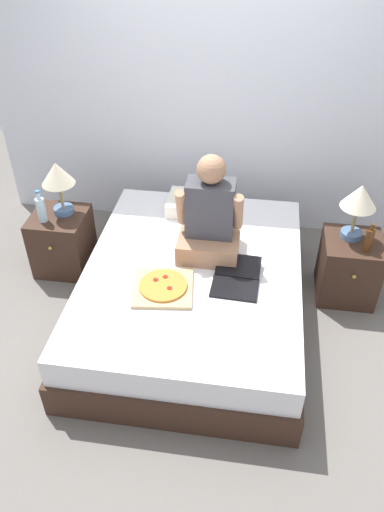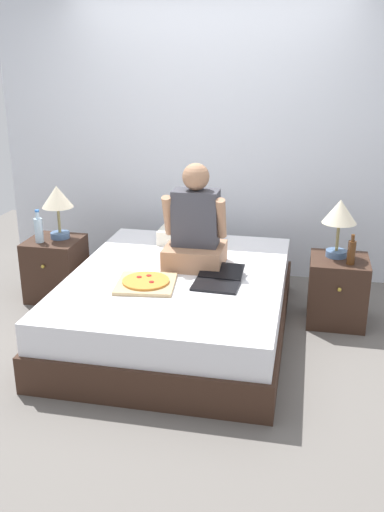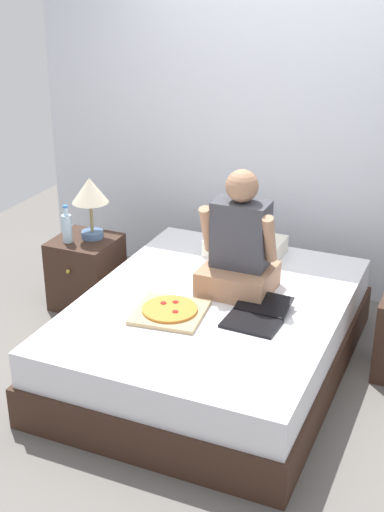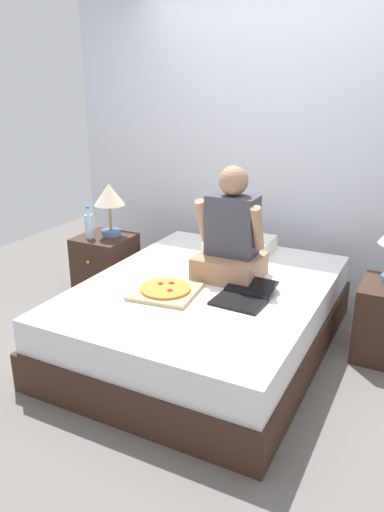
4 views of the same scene
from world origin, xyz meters
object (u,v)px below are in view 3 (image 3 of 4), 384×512
at_px(bed, 212,335).
at_px(pizza_box, 170,311).
at_px(lamp_on_left_nightstand, 90,195).
at_px(nightstand_left, 86,272).
at_px(water_bottle, 67,227).
at_px(person_seated, 239,248).
at_px(laptop, 255,317).

xyz_separation_m(bed, pizza_box, (-0.17, -0.26, 0.26)).
distance_m(lamp_on_left_nightstand, pizza_box, 1.27).
distance_m(nightstand_left, water_bottle, 0.39).
xyz_separation_m(bed, water_bottle, (-1.25, 0.34, 0.40)).
distance_m(person_seated, pizza_box, 0.60).
xyz_separation_m(lamp_on_left_nightstand, pizza_box, (0.97, -0.75, -0.36)).
bearing_deg(lamp_on_left_nightstand, bed, -23.13).
distance_m(bed, laptop, 0.43).
bearing_deg(pizza_box, laptop, 15.76).
bearing_deg(person_seated, water_bottle, 174.20).
xyz_separation_m(laptop, pizza_box, (-0.48, -0.14, -0.00)).
height_order(bed, nightstand_left, nightstand_left).
bearing_deg(bed, lamp_on_left_nightstand, 156.87).
distance_m(bed, nightstand_left, 1.25).
relative_size(bed, nightstand_left, 3.94).
height_order(lamp_on_left_nightstand, laptop, lamp_on_left_nightstand).
relative_size(lamp_on_left_nightstand, laptop, 1.05).
xyz_separation_m(nightstand_left, lamp_on_left_nightstand, (0.04, 0.05, 0.59)).
xyz_separation_m(bed, lamp_on_left_nightstand, (-1.13, 0.48, 0.62)).
height_order(lamp_on_left_nightstand, pizza_box, lamp_on_left_nightstand).
bearing_deg(pizza_box, nightstand_left, 145.40).
bearing_deg(pizza_box, water_bottle, 150.91).
distance_m(laptop, pizza_box, 0.50).
xyz_separation_m(bed, laptop, (0.32, -0.12, 0.26)).
bearing_deg(laptop, lamp_on_left_nightstand, 157.27).
distance_m(water_bottle, person_seated, 1.36).
relative_size(water_bottle, pizza_box, 0.62).
height_order(bed, laptop, laptop).
height_order(water_bottle, pizza_box, water_bottle).
bearing_deg(pizza_box, lamp_on_left_nightstand, 142.40).
height_order(nightstand_left, laptop, laptop).
relative_size(lamp_on_left_nightstand, pizza_box, 1.01).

